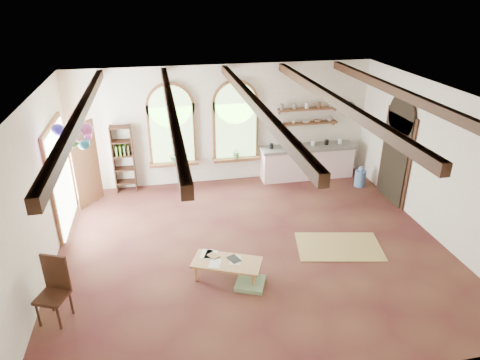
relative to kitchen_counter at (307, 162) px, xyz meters
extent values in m
plane|color=brown|center=(-2.30, -3.20, -0.48)|extent=(8.00, 8.00, 0.00)
cube|color=brown|center=(-3.70, 0.24, 0.97)|extent=(1.24, 0.08, 1.64)
cylinder|color=brown|center=(-3.70, 0.24, 1.72)|extent=(1.24, 0.08, 1.24)
cube|color=#9ACF7C|center=(-3.70, 0.20, 0.97)|extent=(1.10, 0.04, 1.50)
cube|color=brown|center=(-3.70, 0.15, 0.18)|extent=(1.30, 0.28, 0.08)
cube|color=brown|center=(-2.00, 0.24, 0.97)|extent=(1.24, 0.08, 1.64)
cylinder|color=brown|center=(-2.00, 0.24, 1.72)|extent=(1.24, 0.08, 1.24)
cube|color=#9ACF7C|center=(-2.00, 0.20, 0.97)|extent=(1.10, 0.04, 1.50)
cube|color=brown|center=(-2.00, 0.15, 0.18)|extent=(1.30, 0.28, 0.08)
cube|color=brown|center=(-6.25, -1.40, 0.67)|extent=(0.10, 1.90, 2.50)
cube|color=black|center=(1.65, -1.70, 0.62)|extent=(0.10, 1.30, 2.40)
cube|color=silver|center=(0.00, 0.00, -0.05)|extent=(2.60, 0.55, 0.86)
cube|color=gray|center=(0.00, 0.00, 0.42)|extent=(2.68, 0.62, 0.08)
cube|color=brown|center=(0.00, 0.18, 1.07)|extent=(1.70, 0.24, 0.04)
cube|color=brown|center=(0.00, 0.18, 1.47)|extent=(1.70, 0.24, 0.04)
cylinder|color=black|center=(1.25, 0.25, 1.42)|extent=(0.32, 0.04, 0.32)
cube|color=#381C12|center=(-5.25, 0.12, 0.42)|extent=(0.03, 0.32, 1.80)
cube|color=#381C12|center=(-4.75, 0.12, 0.42)|extent=(0.03, 0.32, 1.80)
cube|color=tan|center=(-2.99, -4.09, -0.14)|extent=(1.40, 1.04, 0.05)
cube|color=tan|center=(-3.58, -4.07, -0.32)|extent=(0.06, 0.06, 0.32)
cube|color=tan|center=(-2.57, -4.50, -0.32)|extent=(0.06, 0.06, 0.32)
cube|color=tan|center=(-3.41, -3.68, -0.32)|extent=(0.06, 0.06, 0.32)
cube|color=tan|center=(-2.41, -4.12, -0.32)|extent=(0.06, 0.06, 0.32)
cube|color=#381C12|center=(-5.95, -4.64, 0.00)|extent=(0.59, 0.59, 0.05)
cube|color=#381C12|center=(-5.87, -4.45, 0.33)|extent=(0.43, 0.21, 0.66)
cube|color=tan|center=(-0.50, -3.54, -0.47)|extent=(1.93, 1.40, 0.02)
cube|color=gray|center=(-2.61, -4.40, -0.43)|extent=(0.67, 0.67, 0.09)
cylinder|color=#5175AE|center=(0.80, 0.00, -0.26)|extent=(0.29, 0.29, 0.44)
sphere|color=#5175AE|center=(0.80, 0.00, 0.01)|extent=(0.16, 0.16, 0.16)
cylinder|color=#5175AE|center=(1.24, -0.85, -0.25)|extent=(0.30, 0.30, 0.45)
sphere|color=#5175AE|center=(1.24, -0.85, 0.02)|extent=(0.16, 0.16, 0.16)
cylinder|color=silver|center=(-5.70, -2.15, 2.30)|extent=(0.01, 0.01, 0.85)
sphere|color=teal|center=(-5.52, -2.14, 1.69)|extent=(0.24, 0.24, 0.24)
sphere|color=#FF54D5|center=(-5.48, -2.01, 1.81)|extent=(0.24, 0.24, 0.24)
sphere|color=#7ACF2B|center=(-5.55, -1.84, 1.93)|extent=(0.24, 0.24, 0.24)
sphere|color=white|center=(-5.71, -1.97, 2.05)|extent=(0.24, 0.24, 0.24)
sphere|color=#FAFF28|center=(-5.84, -1.93, 1.69)|extent=(0.24, 0.24, 0.24)
sphere|color=#6CC655|center=(-6.00, -1.99, 1.81)|extent=(0.24, 0.24, 0.24)
sphere|color=pink|center=(-5.88, -2.16, 1.93)|extent=(0.24, 0.24, 0.24)
sphere|color=#3530CD|center=(-5.92, -2.29, 2.05)|extent=(0.24, 0.24, 0.24)
sphere|color=#EB34AE|center=(-5.85, -2.45, 1.69)|extent=(0.24, 0.24, 0.24)
sphere|color=#5FD44A|center=(-5.69, -2.33, 1.81)|extent=(0.24, 0.24, 0.24)
sphere|color=#F4B4BD|center=(-5.56, -2.37, 1.93)|extent=(0.24, 0.24, 0.24)
sphere|color=#BE51AC|center=(-5.40, -2.30, 2.05)|extent=(0.24, 0.24, 0.24)
imported|color=olive|center=(-3.28, -3.92, -0.10)|extent=(0.26, 0.28, 0.02)
cube|color=black|center=(-2.85, -4.05, -0.11)|extent=(0.27, 0.31, 0.01)
imported|color=#598C4C|center=(-3.70, 0.12, 0.37)|extent=(0.27, 0.23, 0.30)
imported|color=#598C4C|center=(-2.00, 0.12, 0.37)|extent=(0.27, 0.23, 0.30)
imported|color=white|center=(-0.75, 0.18, 1.14)|extent=(0.12, 0.10, 0.10)
imported|color=beige|center=(-0.40, 0.18, 1.14)|extent=(0.10, 0.10, 0.09)
imported|color=beige|center=(-0.05, 0.18, 1.12)|extent=(0.22, 0.22, 0.05)
imported|color=#8C664C|center=(0.30, 0.18, 1.12)|extent=(0.20, 0.20, 0.06)
imported|color=slate|center=(0.65, 0.18, 1.19)|extent=(0.18, 0.18, 0.19)
camera|label=1|loc=(-4.04, -10.58, 4.62)|focal=32.00mm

